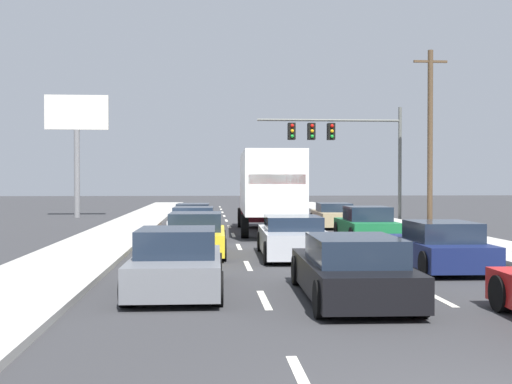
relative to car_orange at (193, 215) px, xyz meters
The scene contains 17 objects.
ground_plane 4.15m from the car_orange, 31.62° to the right, with size 140.00×140.00×0.00m, color #333335.
sidewalk_right 12.43m from the car_orange, 35.18° to the right, with size 2.80×80.00×0.14m, color #B2AFA8.
sidewalk_left 7.83m from the car_orange, 113.68° to the right, with size 2.80×80.00×0.14m, color #B2AFA8.
lane_markings 4.63m from the car_orange, 40.27° to the right, with size 3.54×57.00×0.01m.
car_orange is the anchor object (origin of this frame).
car_white 6.50m from the car_orange, 88.57° to the right, with size 2.01×4.38×1.24m.
car_yellow 12.74m from the car_orange, 88.40° to the right, with size 1.96×4.51×1.31m.
car_gray 19.51m from the car_orange, 89.71° to the right, with size 1.92×4.12×1.31m.
box_truck 6.01m from the car_orange, 54.32° to the right, with size 2.73×9.32×3.50m.
car_silver 14.02m from the car_orange, 76.52° to the right, with size 2.04×4.50×1.24m.
car_black 20.87m from the car_orange, 80.39° to the right, with size 2.00×4.65×1.24m.
car_tan 7.09m from the car_orange, 10.08° to the right, with size 2.01×4.70×1.20m.
car_green 10.98m from the car_orange, 51.92° to the right, with size 1.94×4.12×1.32m.
car_navy 17.86m from the car_orange, 67.97° to the right, with size 1.90×4.12×1.25m.
traffic_signal_mast 9.82m from the car_orange, 25.25° to the left, with size 8.39×0.69×6.56m.
utility_pole_mid 13.16m from the car_orange, ahead, with size 1.80×0.28×9.20m.
roadside_billboard 12.20m from the car_orange, 131.82° to the left, with size 3.93×0.36×7.68m.
Camera 1 is at (-2.78, -5.60, 2.28)m, focal length 45.20 mm.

